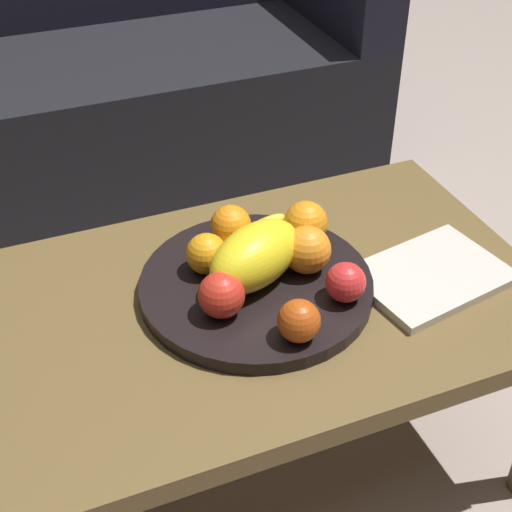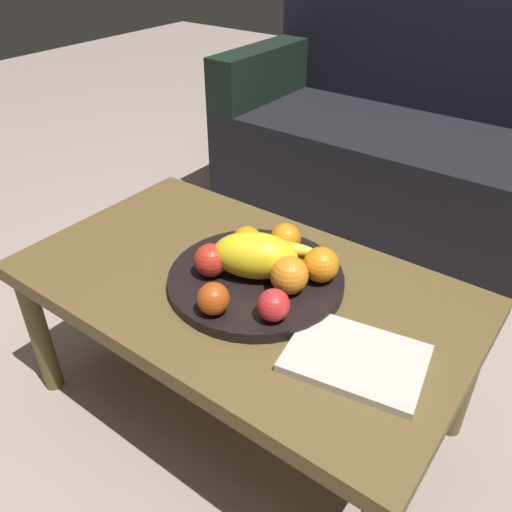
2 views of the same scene
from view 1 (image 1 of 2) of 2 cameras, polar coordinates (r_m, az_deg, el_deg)
name	(u,v)px [view 1 (image 1 of 2)]	position (r m, az deg, el deg)	size (l,w,h in m)	color
ground_plane	(243,459)	(1.53, -0.99, -15.43)	(8.00, 8.00, 0.00)	gray
coffee_table	(241,322)	(1.26, -1.17, -5.13)	(1.03, 0.60, 0.42)	brown
couch	(86,76)	(2.35, -12.98, 13.40)	(1.70, 0.70, 0.90)	black
fruit_bowl	(256,286)	(1.24, 0.00, -2.31)	(0.39, 0.39, 0.03)	black
melon_large_front	(255,256)	(1.19, -0.07, 0.00)	(0.19, 0.10, 0.10)	yellow
orange_front	(207,254)	(1.23, -3.84, 0.17)	(0.07, 0.07, 0.07)	orange
orange_left	(231,225)	(1.29, -1.96, 2.40)	(0.07, 0.07, 0.07)	orange
orange_right	(306,223)	(1.30, 3.86, 2.57)	(0.08, 0.08, 0.08)	orange
orange_back	(307,250)	(1.23, 3.96, 0.48)	(0.08, 0.08, 0.08)	orange
apple_front	(299,321)	(1.10, 3.33, -5.03)	(0.07, 0.07, 0.07)	#B54613
apple_left	(221,295)	(1.14, -2.69, -3.03)	(0.07, 0.07, 0.07)	red
apple_right	(346,282)	(1.18, 6.94, -2.03)	(0.07, 0.07, 0.07)	red
banana_bunch	(252,244)	(1.26, -0.30, 0.92)	(0.16, 0.16, 0.06)	yellow
magazine	(431,275)	(1.30, 13.37, -1.47)	(0.25, 0.18, 0.02)	beige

